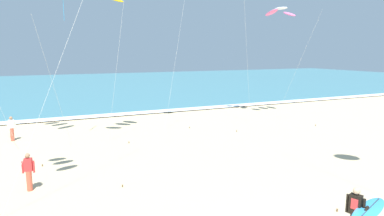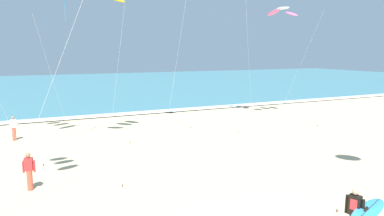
# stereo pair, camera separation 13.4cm
# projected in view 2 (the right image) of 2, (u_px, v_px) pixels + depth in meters

# --- Properties ---
(ocean_water) EXTENTS (160.00, 60.00, 0.08)m
(ocean_water) POSITION_uv_depth(u_px,v_px,m) (81.00, 85.00, 57.34)
(ocean_water) COLOR teal
(ocean_water) RESTS_ON ground
(shoreline_foam) EXTENTS (160.00, 1.53, 0.01)m
(shoreline_foam) POSITION_uv_depth(u_px,v_px,m) (119.00, 114.00, 30.57)
(shoreline_foam) COLOR white
(shoreline_foam) RESTS_ON ocean_water
(surfer_trailing) EXTENTS (2.28, 1.35, 1.71)m
(surfer_trailing) POSITION_uv_depth(u_px,v_px,m) (361.00, 211.00, 9.88)
(surfer_trailing) COLOR black
(surfer_trailing) RESTS_ON ground
(kite_arc_ivory_high) EXTENTS (2.90, 4.86, 9.26)m
(kite_arc_ivory_high) POSITION_uv_depth(u_px,v_px,m) (283.00, 12.00, 27.99)
(kite_arc_ivory_high) COLOR pink
(kite_arc_ivory_high) RESTS_ON ground
(bystander_white_top) EXTENTS (0.48, 0.27, 1.59)m
(bystander_white_top) POSITION_uv_depth(u_px,v_px,m) (14.00, 128.00, 21.72)
(bystander_white_top) COLOR #D8593F
(bystander_white_top) RESTS_ON ground
(bystander_red_top) EXTENTS (0.49, 0.25, 1.59)m
(bystander_red_top) POSITION_uv_depth(u_px,v_px,m) (29.00, 171.00, 13.88)
(bystander_red_top) COLOR #D8593F
(bystander_red_top) RESTS_ON ground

